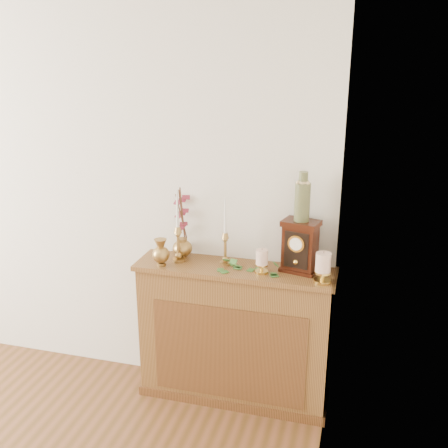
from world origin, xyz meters
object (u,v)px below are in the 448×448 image
(bud_vase, at_px, (161,253))
(mantel_clock, at_px, (300,247))
(candlestick_left, at_px, (178,238))
(ginger_jar, at_px, (183,224))
(candlestick_center, at_px, (225,243))
(ceramic_vase, at_px, (302,199))

(bud_vase, bearing_deg, mantel_clock, 9.56)
(candlestick_left, xyz_separation_m, ginger_jar, (-0.01, 0.11, 0.06))
(candlestick_left, bearing_deg, ginger_jar, 94.26)
(candlestick_center, bearing_deg, candlestick_left, -174.26)
(bud_vase, xyz_separation_m, mantel_clock, (0.83, 0.14, 0.07))
(candlestick_center, distance_m, ceramic_vase, 0.55)
(ginger_jar, distance_m, mantel_clock, 0.77)
(bud_vase, distance_m, ginger_jar, 0.25)
(candlestick_left, height_order, candlestick_center, candlestick_left)
(mantel_clock, height_order, ceramic_vase, ceramic_vase)
(candlestick_center, height_order, ginger_jar, ginger_jar)
(ginger_jar, relative_size, ceramic_vase, 1.62)
(ginger_jar, relative_size, mantel_clock, 1.49)
(bud_vase, bearing_deg, candlestick_left, 49.31)
(candlestick_left, relative_size, mantel_clock, 1.47)
(candlestick_center, relative_size, bud_vase, 2.46)
(candlestick_center, bearing_deg, ceramic_vase, 2.51)
(candlestick_center, distance_m, mantel_clock, 0.46)
(candlestick_left, bearing_deg, candlestick_center, 5.74)
(candlestick_center, distance_m, ginger_jar, 0.32)
(candlestick_left, bearing_deg, mantel_clock, 3.57)
(ceramic_vase, bearing_deg, bud_vase, -170.25)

